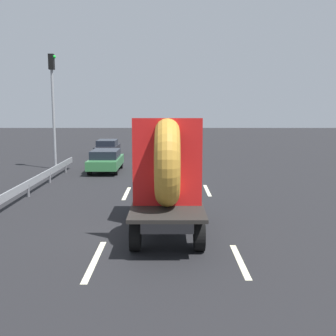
{
  "coord_description": "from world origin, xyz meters",
  "views": [
    {
      "loc": [
        0.39,
        -12.54,
        3.83
      ],
      "look_at": [
        0.37,
        0.75,
        1.83
      ],
      "focal_mm": 44.39,
      "sensor_mm": 36.0,
      "label": 1
    }
  ],
  "objects_px": {
    "distant_sedan": "(106,160)",
    "oncoming_car": "(108,147)",
    "flatbed_truck": "(168,175)",
    "traffic_light": "(54,96)"
  },
  "relations": [
    {
      "from": "distant_sedan",
      "to": "oncoming_car",
      "type": "height_order",
      "value": "distant_sedan"
    },
    {
      "from": "flatbed_truck",
      "to": "oncoming_car",
      "type": "height_order",
      "value": "flatbed_truck"
    },
    {
      "from": "distant_sedan",
      "to": "flatbed_truck",
      "type": "bearing_deg",
      "value": -72.29
    },
    {
      "from": "distant_sedan",
      "to": "traffic_light",
      "type": "distance_m",
      "value": 5.02
    },
    {
      "from": "traffic_light",
      "to": "oncoming_car",
      "type": "bearing_deg",
      "value": 72.92
    },
    {
      "from": "flatbed_truck",
      "to": "traffic_light",
      "type": "xyz_separation_m",
      "value": [
        -6.86,
        12.41,
        2.69
      ]
    },
    {
      "from": "traffic_light",
      "to": "oncoming_car",
      "type": "distance_m",
      "value": 8.25
    },
    {
      "from": "flatbed_truck",
      "to": "oncoming_car",
      "type": "xyz_separation_m",
      "value": [
        -4.7,
        19.44,
        -1.04
      ]
    },
    {
      "from": "distant_sedan",
      "to": "oncoming_car",
      "type": "xyz_separation_m",
      "value": [
        -1.07,
        8.09,
        -0.04
      ]
    },
    {
      "from": "distant_sedan",
      "to": "traffic_light",
      "type": "bearing_deg",
      "value": 161.99
    }
  ]
}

